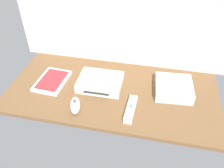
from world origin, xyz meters
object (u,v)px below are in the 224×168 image
at_px(game_case, 53,80).
at_px(remote_wand, 131,109).
at_px(mini_computer, 174,88).
at_px(game_console, 100,82).
at_px(remote_nunchuk, 75,105).

xyz_separation_m(game_case, remote_wand, (0.41, -0.12, 0.01)).
bearing_deg(mini_computer, game_case, -175.69).
height_order(game_console, game_case, game_console).
xyz_separation_m(game_case, remote_nunchuk, (0.17, -0.16, 0.01)).
height_order(game_case, remote_wand, remote_wand).
height_order(game_console, remote_nunchuk, remote_nunchuk).
bearing_deg(mini_computer, remote_wand, -136.47).
relative_size(game_console, remote_nunchuk, 1.95).
bearing_deg(game_console, mini_computer, 3.73).
bearing_deg(game_console, remote_wand, -40.31).
bearing_deg(remote_wand, game_case, 165.51).
height_order(game_console, remote_wand, game_console).
xyz_separation_m(remote_wand, remote_nunchuk, (-0.24, -0.03, 0.01)).
xyz_separation_m(mini_computer, remote_wand, (-0.18, -0.17, -0.01)).
xyz_separation_m(game_console, remote_nunchuk, (-0.07, -0.17, -0.00)).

